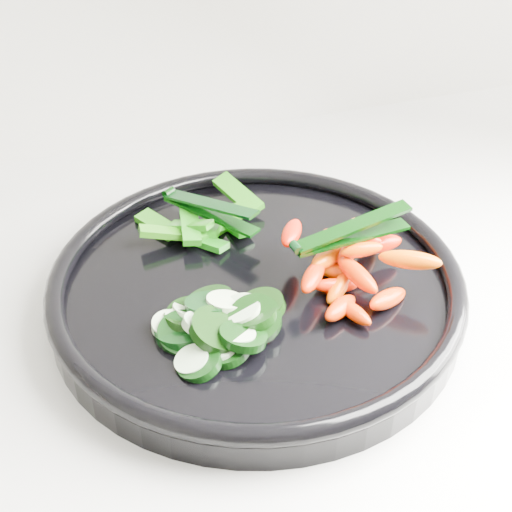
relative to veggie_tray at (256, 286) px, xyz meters
name	(u,v)px	position (x,y,z in m)	size (l,w,h in m)	color
veggie_tray	(256,286)	(0.00, 0.00, 0.00)	(0.46, 0.46, 0.04)	black
cucumber_pile	(213,323)	(-0.05, -0.05, 0.01)	(0.12, 0.12, 0.04)	black
carrot_pile	(350,262)	(0.08, -0.02, 0.02)	(0.13, 0.15, 0.05)	#DC5900
pepper_pile	(205,222)	(-0.02, 0.10, 0.01)	(0.13, 0.11, 0.03)	#10720A
tong_carrot	(349,233)	(0.08, -0.02, 0.05)	(0.11, 0.02, 0.02)	black
tong_pepper	(207,208)	(-0.02, 0.10, 0.03)	(0.08, 0.10, 0.02)	black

